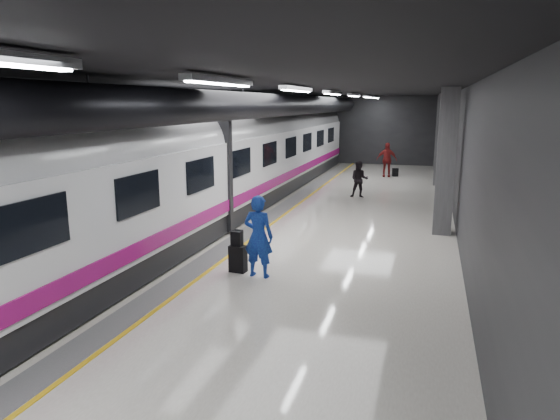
% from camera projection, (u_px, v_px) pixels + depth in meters
% --- Properties ---
extents(ground, '(40.00, 40.00, 0.00)m').
position_uv_depth(ground, '(285.00, 238.00, 15.17)').
color(ground, silver).
rests_on(ground, ground).
extents(platform_hall, '(10.02, 40.02, 4.51)m').
position_uv_depth(platform_hall, '(285.00, 119.00, 15.40)').
color(platform_hall, black).
rests_on(platform_hall, ground).
extents(train, '(3.05, 38.00, 4.05)m').
position_uv_depth(train, '(186.00, 167.00, 15.65)').
color(train, black).
rests_on(train, ground).
extents(traveler_main, '(0.75, 0.52, 1.96)m').
position_uv_depth(traveler_main, '(258.00, 236.00, 11.63)').
color(traveler_main, '#1750B0').
rests_on(traveler_main, ground).
extents(suitcase_main, '(0.43, 0.29, 0.66)m').
position_uv_depth(suitcase_main, '(238.00, 259.00, 12.09)').
color(suitcase_main, black).
rests_on(suitcase_main, ground).
extents(shoulder_bag, '(0.28, 0.17, 0.36)m').
position_uv_depth(shoulder_bag, '(237.00, 238.00, 11.99)').
color(shoulder_bag, black).
rests_on(shoulder_bag, suitcase_main).
extents(traveler_far_a, '(0.82, 0.66, 1.59)m').
position_uv_depth(traveler_far_a, '(359.00, 179.00, 21.60)').
color(traveler_far_a, black).
rests_on(traveler_far_a, ground).
extents(traveler_far_b, '(1.15, 0.56, 1.90)m').
position_uv_depth(traveler_far_b, '(387.00, 160.00, 27.71)').
color(traveler_far_b, maroon).
rests_on(traveler_far_b, ground).
extents(suitcase_far, '(0.37, 0.30, 0.46)m').
position_uv_depth(suitcase_far, '(395.00, 172.00, 27.99)').
color(suitcase_far, black).
rests_on(suitcase_far, ground).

